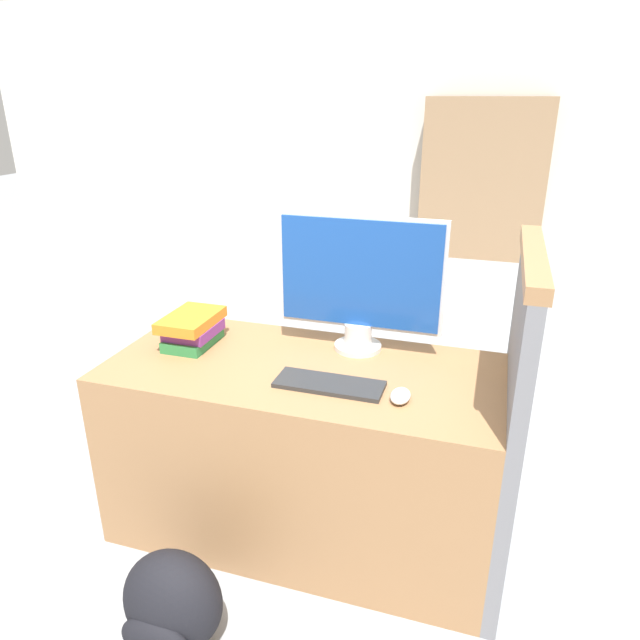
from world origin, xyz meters
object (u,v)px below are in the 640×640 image
(keyboard, at_px, (329,384))
(book_stack, at_px, (192,329))
(monitor, at_px, (360,283))
(backpack, at_px, (171,604))
(mouse, at_px, (400,396))

(keyboard, distance_m, book_stack, 0.66)
(keyboard, bearing_deg, monitor, 86.81)
(monitor, relative_size, keyboard, 1.70)
(keyboard, bearing_deg, book_stack, 164.28)
(keyboard, xyz_separation_m, backpack, (-0.36, -0.55, -0.58))
(monitor, relative_size, backpack, 1.85)
(book_stack, bearing_deg, keyboard, -15.72)
(keyboard, relative_size, backpack, 1.09)
(monitor, xyz_separation_m, backpack, (-0.38, -0.89, -0.84))
(mouse, bearing_deg, monitor, 122.94)
(mouse, distance_m, backpack, 1.00)
(monitor, bearing_deg, book_stack, -166.02)
(mouse, height_order, backpack, mouse)
(backpack, bearing_deg, monitor, 66.72)
(monitor, bearing_deg, mouse, -57.06)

